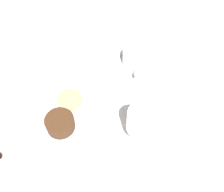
# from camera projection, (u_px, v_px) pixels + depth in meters

# --- Properties ---
(ground_plane) EXTENTS (3.00, 3.00, 0.00)m
(ground_plane) POSITION_uv_depth(u_px,v_px,m) (68.00, 110.00, 0.74)
(ground_plane) COLOR white
(dinner_plate) EXTENTS (0.28, 0.28, 0.01)m
(dinner_plate) POSITION_uv_depth(u_px,v_px,m) (58.00, 115.00, 0.72)
(dinner_plate) COLOR white
(dinner_plate) RESTS_ON ground_plane
(saucer) EXTENTS (0.14, 0.14, 0.01)m
(saucer) POSITION_uv_depth(u_px,v_px,m) (138.00, 64.00, 0.83)
(saucer) COLOR white
(saucer) RESTS_ON ground_plane
(coffee_cup) EXTENTS (0.12, 0.10, 0.06)m
(coffee_cup) POSITION_uv_depth(u_px,v_px,m) (139.00, 57.00, 0.80)
(coffee_cup) COLOR white
(coffee_cup) RESTS_ON saucer
(spoon) EXTENTS (0.06, 0.10, 0.00)m
(spoon) POSITION_uv_depth(u_px,v_px,m) (135.00, 74.00, 0.80)
(spoon) COLOR silver
(spoon) RESTS_ON saucer
(wine_glass) EXTENTS (0.06, 0.06, 0.12)m
(wine_glass) POSITION_uv_depth(u_px,v_px,m) (139.00, 122.00, 0.63)
(wine_glass) COLOR silver
(wine_glass) RESTS_ON ground_plane
(fork) EXTENTS (0.02, 0.18, 0.01)m
(fork) POSITION_uv_depth(u_px,v_px,m) (40.00, 188.00, 0.62)
(fork) COLOR silver
(fork) RESTS_ON ground_plane
(dessert_cake) EXTENTS (0.08, 0.08, 0.04)m
(dessert_cake) POSITION_uv_depth(u_px,v_px,m) (61.00, 123.00, 0.68)
(dessert_cake) COLOR #4C2D19
(dessert_cake) RESTS_ON dinner_plate
(pineapple_slice) EXTENTS (0.07, 0.07, 0.01)m
(pineapple_slice) POSITION_uv_depth(u_px,v_px,m) (71.00, 100.00, 0.74)
(pineapple_slice) COLOR #EFE075
(pineapple_slice) RESTS_ON dinner_plate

